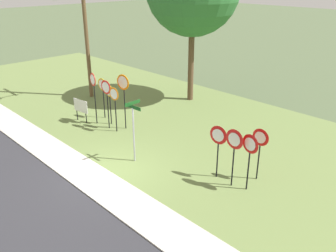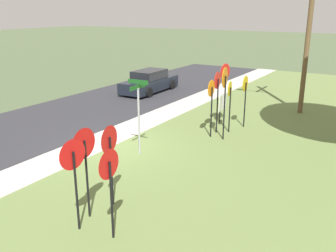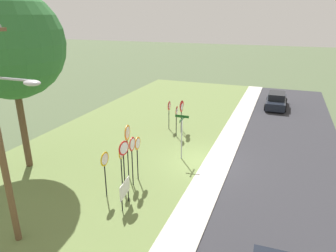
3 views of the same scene
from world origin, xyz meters
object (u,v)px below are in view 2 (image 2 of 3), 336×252
at_px(yield_sign_near_right, 73,164).
at_px(street_name_post, 139,111).
at_px(utility_pole, 307,16).
at_px(yield_sign_far_left, 109,147).
at_px(stop_sign_near_left, 217,89).
at_px(yield_sign_near_left, 109,174).
at_px(stop_sign_far_center, 245,90).
at_px(yield_sign_far_right, 84,152).
at_px(notice_board, 223,103).
at_px(stop_sign_far_right, 225,87).
at_px(parked_hatchback_near, 150,82).
at_px(stop_sign_far_left, 230,96).
at_px(stop_sign_center_tall, 225,82).
at_px(stop_sign_near_right, 211,96).

xyz_separation_m(yield_sign_near_right, street_name_post, (-4.70, -1.56, -0.05)).
xyz_separation_m(yield_sign_near_right, utility_pole, (-13.63, 1.91, 3.02)).
bearing_deg(street_name_post, yield_sign_far_left, 21.52).
xyz_separation_m(stop_sign_near_left, yield_sign_near_left, (8.29, 1.19, -0.29)).
relative_size(stop_sign_far_center, yield_sign_far_left, 1.04).
xyz_separation_m(yield_sign_far_left, yield_sign_far_right, (0.81, -0.10, 0.11)).
height_order(stop_sign_near_left, notice_board, stop_sign_near_left).
xyz_separation_m(stop_sign_far_right, parked_hatchback_near, (-6.12, -7.74, -1.54)).
bearing_deg(stop_sign_near_left, parked_hatchback_near, -132.12).
xyz_separation_m(stop_sign_far_left, stop_sign_far_right, (1.02, 0.18, 0.58)).
xyz_separation_m(street_name_post, parked_hatchback_near, (-9.22, -5.84, -1.04)).
relative_size(stop_sign_center_tall, utility_pole, 0.32).
height_order(yield_sign_near_right, notice_board, yield_sign_near_right).
bearing_deg(stop_sign_near_left, stop_sign_near_right, -2.17).
relative_size(stop_sign_near_left, yield_sign_near_right, 1.14).
bearing_deg(yield_sign_near_left, yield_sign_near_right, -82.36).
distance_m(stop_sign_far_right, parked_hatchback_near, 9.99).
bearing_deg(yield_sign_near_right, stop_sign_far_right, -176.06).
bearing_deg(street_name_post, stop_sign_far_center, 156.37).
height_order(stop_sign_near_right, stop_sign_far_right, stop_sign_far_right).
bearing_deg(street_name_post, stop_sign_far_left, 155.06).
xyz_separation_m(stop_sign_near_left, street_name_post, (3.75, -1.30, -0.25)).
xyz_separation_m(stop_sign_near_left, stop_sign_far_right, (0.65, 0.59, 0.26)).
height_order(utility_pole, notice_board, utility_pole).
relative_size(stop_sign_far_center, utility_pole, 0.26).
xyz_separation_m(yield_sign_near_right, parked_hatchback_near, (-13.91, -7.41, -1.08)).
distance_m(stop_sign_near_left, stop_sign_center_tall, 1.02).
bearing_deg(utility_pole, stop_sign_far_right, -15.08).
bearing_deg(yield_sign_far_left, yield_sign_near_right, -3.16).
xyz_separation_m(stop_sign_near_right, street_name_post, (3.12, -1.33, -0.06)).
xyz_separation_m(utility_pole, notice_board, (3.39, -2.68, -3.87)).
xyz_separation_m(stop_sign_far_left, utility_pole, (-4.82, 1.76, 3.14)).
bearing_deg(parked_hatchback_near, stop_sign_near_right, 48.09).
relative_size(stop_sign_near_right, notice_board, 1.89).
xyz_separation_m(stop_sign_far_left, yield_sign_near_left, (8.66, 0.77, 0.03)).
relative_size(stop_sign_far_right, street_name_post, 1.07).
bearing_deg(street_name_post, stop_sign_far_right, 146.17).
bearing_deg(stop_sign_far_right, stop_sign_near_right, -101.86).
relative_size(stop_sign_near_right, yield_sign_near_right, 1.04).
distance_m(yield_sign_near_right, street_name_post, 4.95).
relative_size(stop_sign_far_right, notice_board, 2.33).
bearing_deg(yield_sign_far_left, stop_sign_far_left, 171.12).
bearing_deg(utility_pole, notice_board, -38.33).
bearing_deg(parked_hatchback_near, stop_sign_far_center, 60.99).
relative_size(stop_sign_near_left, yield_sign_near_left, 1.20).
distance_m(stop_sign_near_left, stop_sign_far_center, 1.58).
relative_size(yield_sign_far_right, utility_pole, 0.27).
bearing_deg(street_name_post, yield_sign_near_left, 26.34).
height_order(stop_sign_far_center, utility_pole, utility_pole).
xyz_separation_m(yield_sign_near_left, notice_board, (-10.09, -1.69, -0.77)).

